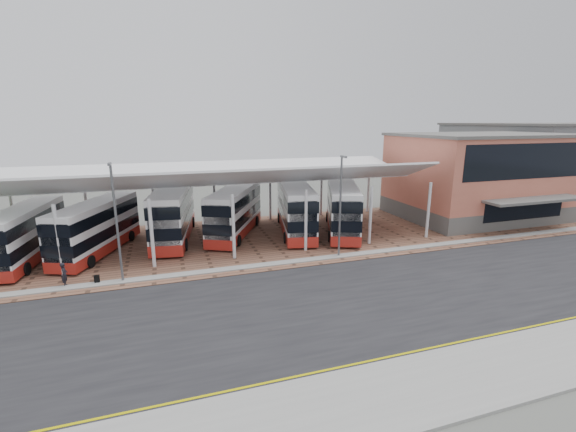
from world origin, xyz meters
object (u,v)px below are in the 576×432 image
bus_2 (174,214)px  terminal (481,175)px  bus_4 (295,209)px  bus_5 (342,208)px  bus_0 (26,235)px  pedestrian (64,274)px  bus_3 (235,212)px  bus_1 (97,228)px

bus_2 → terminal: bearing=6.8°
terminal → bus_4: terminal is taller
bus_2 → bus_5: 15.82m
bus_0 → pedestrian: bus_0 is taller
bus_2 → pedestrian: size_ratio=7.23×
bus_0 → bus_4: 22.25m
terminal → pedestrian: size_ratio=11.31×
bus_3 → bus_4: bearing=17.4°
bus_3 → bus_5: 10.29m
bus_1 → bus_3: 11.78m
terminal → pedestrian: 41.32m
bus_1 → bus_5: bearing=20.5°
bus_0 → bus_4: bearing=10.0°
bus_4 → bus_5: bearing=-3.8°
terminal → bus_4: (-22.02, 0.08, -2.29)m
bus_0 → bus_3: (16.54, 2.07, 0.13)m
bus_1 → bus_5: bus_5 is taller
bus_2 → pedestrian: bus_2 is taller
terminal → bus_5: 17.83m
bus_4 → bus_5: (4.37, -1.26, -0.02)m
bus_4 → bus_5: size_ratio=1.02×
bus_0 → bus_1: (4.90, 0.31, 0.02)m
bus_1 → bus_4: bus_4 is taller
bus_1 → bus_5: 21.70m
bus_2 → pedestrian: bearing=-120.7°
bus_0 → bus_2: 11.24m
bus_1 → bus_5: size_ratio=0.91×
bus_0 → bus_2: (10.97, 2.42, 0.29)m
bus_0 → bus_4: bus_4 is taller
bus_0 → bus_3: 16.67m
bus_1 → bus_4: (17.32, 0.84, 0.23)m
bus_0 → bus_3: bearing=14.2°
bus_5 → pedestrian: 23.70m
bus_4 → pedestrian: size_ratio=7.12×
terminal → bus_3: size_ratio=1.72×
terminal → bus_5: size_ratio=1.62×
terminal → bus_5: bearing=-176.2°
bus_2 → bus_4: size_ratio=1.02×
bus_3 → pedestrian: bearing=-120.5°
bus_1 → pedestrian: size_ratio=6.35×
terminal → bus_1: bearing=-178.9°
bus_0 → bus_5: size_ratio=0.91×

